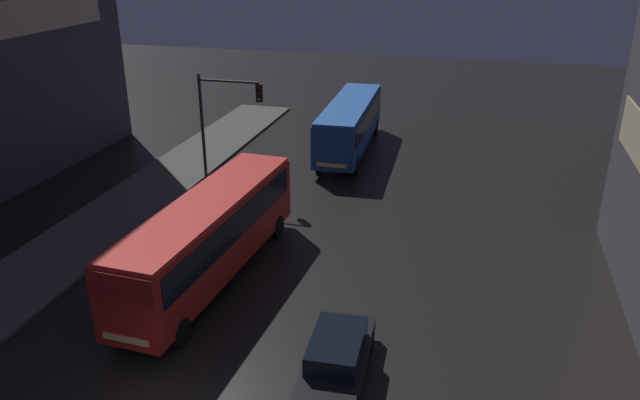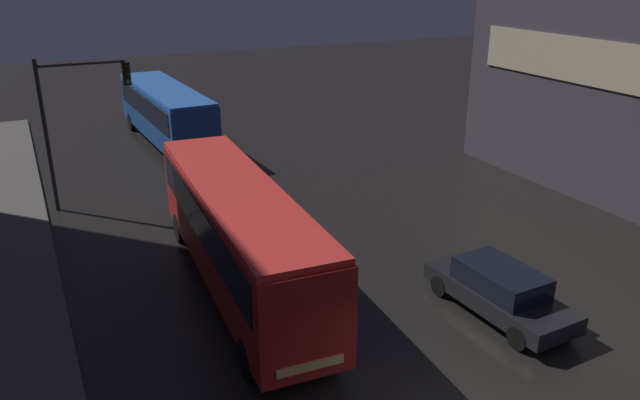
{
  "view_description": "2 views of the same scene",
  "coord_description": "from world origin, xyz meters",
  "px_view_note": "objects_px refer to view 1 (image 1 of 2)",
  "views": [
    {
      "loc": [
        7.51,
        -11.56,
        12.34
      ],
      "look_at": [
        1.59,
        10.8,
        2.64
      ],
      "focal_mm": 35.0,
      "sensor_mm": 36.0,
      "label": 1
    },
    {
      "loc": [
        -7.31,
        -8.14,
        9.41
      ],
      "look_at": [
        0.85,
        8.54,
        2.26
      ],
      "focal_mm": 35.0,
      "sensor_mm": 36.0,
      "label": 2
    }
  ],
  "objects_px": {
    "bus_far": "(350,121)",
    "car_taxi": "(337,356)",
    "bus_near": "(209,231)",
    "traffic_light_main": "(223,112)"
  },
  "relations": [
    {
      "from": "bus_near",
      "to": "car_taxi",
      "type": "bearing_deg",
      "value": 146.61
    },
    {
      "from": "car_taxi",
      "to": "bus_near",
      "type": "bearing_deg",
      "value": -39.33
    },
    {
      "from": "car_taxi",
      "to": "traffic_light_main",
      "type": "xyz_separation_m",
      "value": [
        -9.39,
        13.92,
        3.37
      ]
    },
    {
      "from": "bus_near",
      "to": "car_taxi",
      "type": "xyz_separation_m",
      "value": [
        6.09,
        -4.54,
        -1.32
      ]
    },
    {
      "from": "bus_far",
      "to": "car_taxi",
      "type": "height_order",
      "value": "bus_far"
    },
    {
      "from": "bus_far",
      "to": "bus_near",
      "type": "bearing_deg",
      "value": 81.9
    },
    {
      "from": "bus_far",
      "to": "traffic_light_main",
      "type": "relative_size",
      "value": 1.83
    },
    {
      "from": "bus_near",
      "to": "traffic_light_main",
      "type": "height_order",
      "value": "traffic_light_main"
    },
    {
      "from": "traffic_light_main",
      "to": "bus_near",
      "type": "bearing_deg",
      "value": -70.65
    },
    {
      "from": "bus_near",
      "to": "traffic_light_main",
      "type": "xyz_separation_m",
      "value": [
        -3.29,
        9.38,
        2.05
      ]
    }
  ]
}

